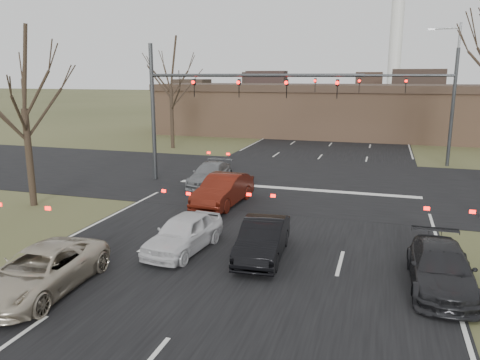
% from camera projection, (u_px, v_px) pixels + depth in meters
% --- Properties ---
extents(ground, '(360.00, 360.00, 0.00)m').
position_uv_depth(ground, '(211.00, 288.00, 13.92)').
color(ground, '#434726').
rests_on(ground, ground).
extents(road_main, '(14.00, 300.00, 0.02)m').
position_uv_depth(road_main, '(353.00, 118.00, 69.86)').
color(road_main, black).
rests_on(road_main, ground).
extents(road_cross, '(200.00, 14.00, 0.02)m').
position_uv_depth(road_cross, '(300.00, 181.00, 27.90)').
color(road_cross, black).
rests_on(road_cross, ground).
extents(building, '(42.40, 10.40, 5.30)m').
position_uv_depth(building, '(359.00, 111.00, 48.19)').
color(building, '#8C664B').
rests_on(building, ground).
extents(mast_arm_near, '(12.12, 0.24, 8.00)m').
position_uv_depth(mast_arm_near, '(204.00, 96.00, 26.44)').
color(mast_arm_near, '#383A3D').
rests_on(mast_arm_near, ground).
extents(mast_arm_far, '(11.12, 0.24, 8.00)m').
position_uv_depth(mast_arm_far, '(410.00, 93.00, 32.49)').
color(mast_arm_far, '#383A3D').
rests_on(mast_arm_far, ground).
extents(streetlight_right_far, '(2.34, 0.25, 10.00)m').
position_uv_depth(streetlight_right_far, '(452.00, 84.00, 35.19)').
color(streetlight_right_far, gray).
rests_on(streetlight_right_far, ground).
extents(tree_left_near, '(5.10, 5.10, 8.50)m').
position_uv_depth(tree_left_near, '(20.00, 67.00, 21.40)').
color(tree_left_near, black).
rests_on(tree_left_near, ground).
extents(tree_left_far, '(5.70, 5.70, 9.50)m').
position_uv_depth(tree_left_far, '(170.00, 62.00, 39.38)').
color(tree_left_far, black).
rests_on(tree_left_far, ground).
extents(car_silver_suv, '(2.37, 4.77, 1.30)m').
position_uv_depth(car_silver_suv, '(40.00, 271.00, 13.55)').
color(car_silver_suv, '#B5A993').
rests_on(car_silver_suv, ground).
extents(car_white_sedan, '(1.99, 4.07, 1.34)m').
position_uv_depth(car_white_sedan, '(184.00, 233.00, 16.76)').
color(car_white_sedan, silver).
rests_on(car_white_sedan, ground).
extents(car_black_hatch, '(1.71, 4.13, 1.33)m').
position_uv_depth(car_black_hatch, '(263.00, 239.00, 16.15)').
color(car_black_hatch, black).
rests_on(car_black_hatch, ground).
extents(car_charcoal_sedan, '(1.84, 4.39, 1.27)m').
position_uv_depth(car_charcoal_sedan, '(441.00, 268.00, 13.78)').
color(car_charcoal_sedan, black).
rests_on(car_charcoal_sedan, ground).
extents(car_grey_ahead, '(2.06, 4.53, 1.29)m').
position_uv_depth(car_grey_ahead, '(210.00, 174.00, 26.81)').
color(car_grey_ahead, slate).
rests_on(car_grey_ahead, ground).
extents(car_red_ahead, '(1.92, 4.65, 1.50)m').
position_uv_depth(car_red_ahead, '(223.00, 190.00, 22.69)').
color(car_red_ahead, '#4C140A').
rests_on(car_red_ahead, ground).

